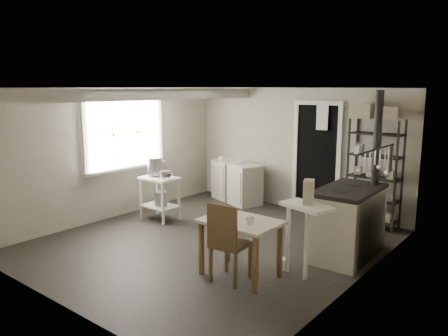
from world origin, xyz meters
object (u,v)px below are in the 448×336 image
Objects in this scene: base_cabinets at (236,179)px; stove at (347,226)px; shelf_rack at (374,171)px; stockpot at (155,166)px; prep_table at (160,197)px; chair at (231,242)px; flour_sack at (348,212)px; work_table at (240,247)px.

stove reaches higher than base_cabinets.
stockpot is at bearing -145.00° from shelf_rack.
chair is at bearing -25.72° from prep_table.
flour_sack is (2.77, 1.72, -0.16)m from prep_table.
base_cabinets is at bearing 75.76° from stockpot.
chair is (2.53, -1.22, 0.08)m from prep_table.
chair is at bearing -25.00° from stockpot.
stove is 1.44m from flour_sack.
flour_sack is at bearing 110.37° from stove.
shelf_rack is 3.47× the size of flour_sack.
chair is (2.68, -1.25, -0.45)m from stockpot.
work_table is 1.81× the size of flour_sack.
stockpot is at bearing 168.65° from prep_table.
stockpot is 0.25× the size of base_cabinets.
stockpot is 3.77m from shelf_rack.
prep_table reaches higher than work_table.
base_cabinets is 2.82m from shelf_rack.
prep_table is 3.70m from shelf_rack.
work_table is (-0.54, -3.00, -0.57)m from shelf_rack.
prep_table is at bearing -148.17° from flour_sack.
chair is (-0.78, -1.62, 0.04)m from stove.
stove is (0.22, -1.56, -0.51)m from shelf_rack.
base_cabinets is 2.47m from flour_sack.
base_cabinets is 3.32m from stove.
stove is at bearing 58.72° from chair.
chair is 1.88× the size of flour_sack.
stockpot is at bearing -149.91° from flour_sack.
stockpot is 0.32× the size of work_table.
prep_table is at bearing 148.72° from chair.
flour_sack is at bearing 31.83° from prep_table.
flour_sack is (-0.32, -0.24, -0.71)m from shelf_rack.
chair reaches higher than flour_sack.
shelf_rack is (3.09, 1.96, 0.55)m from prep_table.
shelf_rack reaches higher than chair.
shelf_rack is (3.23, 1.93, 0.01)m from stockpot.
stove is at bearing 6.06° from stockpot.
flour_sack is at bearing 85.35° from work_table.
base_cabinets is at bearing 127.83° from work_table.
stockpot is 0.31× the size of chair.
shelf_rack reaches higher than base_cabinets.
flour_sack is (-0.54, 1.32, -0.20)m from stove.
prep_table is 0.61× the size of base_cabinets.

